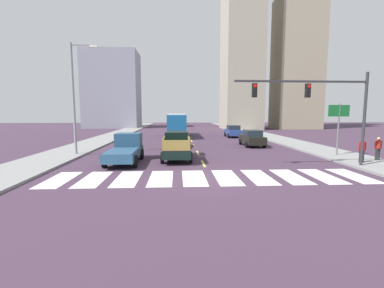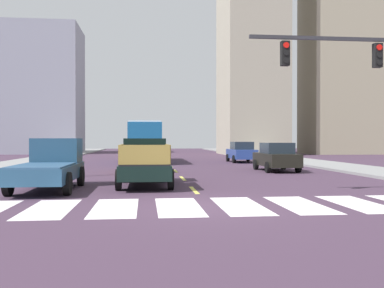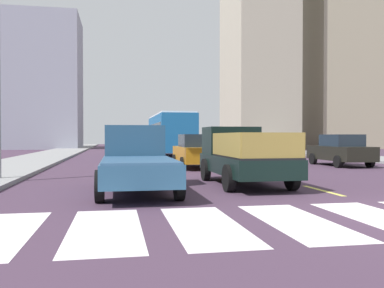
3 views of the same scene
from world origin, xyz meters
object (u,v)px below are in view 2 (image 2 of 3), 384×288
Objects in this scene: pickup_stakebed at (145,163)px; pickup_dark at (51,165)px; city_bus at (145,139)px; sedan_near_left at (241,152)px; sedan_mid at (276,157)px; sedan_near_right at (142,158)px.

pickup_dark is (-3.61, -1.22, -0.02)m from pickup_stakebed.
sedan_near_left is at bearing -7.98° from city_bus.
city_bus is at bearing 79.38° from pickup_dark.
pickup_dark is 1.18× the size of sedan_mid.
sedan_near_right is at bearing 88.56° from pickup_stakebed.
pickup_dark reaches higher than sedan_mid.
pickup_stakebed is at bearing -89.59° from sedan_near_right.
city_bus reaches higher than sedan_near_left.
pickup_stakebed is at bearing 18.35° from pickup_dark.
sedan_near_left is at bearing 89.43° from sedan_mid.
sedan_near_right is at bearing -90.13° from city_bus.
sedan_mid is (-0.17, -10.36, 0.00)m from sedan_near_left.
pickup_dark is at bearing -124.59° from sedan_near_left.
pickup_dark reaches higher than sedan_near_left.
city_bus is 11.71m from sedan_near_right.
sedan_near_left and sedan_near_right have the same top height.
city_bus reaches higher than pickup_dark.
pickup_stakebed is 3.81m from pickup_dark.
pickup_stakebed reaches higher than sedan_mid.
city_bus is 2.45× the size of sedan_near_right.
pickup_stakebed is 1.18× the size of sedan_near_right.
city_bus is 14.08m from sedan_mid.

